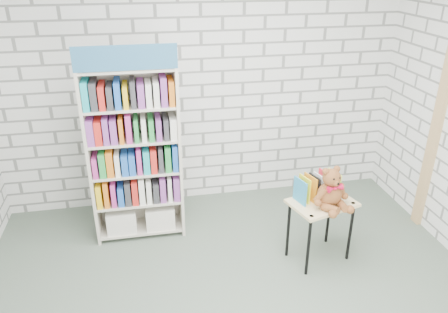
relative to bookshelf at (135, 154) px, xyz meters
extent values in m
plane|color=#4E5C4E|center=(0.78, -1.36, -0.92)|extent=(4.50, 4.50, 0.00)
cube|color=silver|center=(0.78, 0.64, 0.48)|extent=(4.50, 0.02, 2.80)
cube|color=beige|center=(-0.43, -0.01, -0.02)|extent=(0.03, 0.35, 1.79)
cube|color=beige|center=(0.43, -0.01, -0.02)|extent=(0.03, 0.35, 1.79)
cube|color=beige|center=(0.00, 0.16, -0.02)|extent=(0.90, 0.02, 1.79)
cube|color=#2B628A|center=(0.00, -0.17, 0.99)|extent=(0.90, 0.02, 0.22)
cube|color=beige|center=(0.00, -0.01, -0.86)|extent=(0.84, 0.33, 0.02)
cube|color=beige|center=(0.00, -0.01, -0.52)|extent=(0.84, 0.33, 0.02)
cube|color=beige|center=(0.00, -0.01, -0.18)|extent=(0.84, 0.33, 0.02)
cube|color=beige|center=(0.00, -0.01, 0.16)|extent=(0.84, 0.33, 0.02)
cube|color=beige|center=(0.00, -0.01, 0.50)|extent=(0.84, 0.33, 0.02)
cube|color=beige|center=(0.00, -0.01, 0.86)|extent=(0.84, 0.33, 0.02)
cube|color=silver|center=(-0.20, -0.01, -0.73)|extent=(0.30, 0.29, 0.24)
cube|color=silver|center=(0.20, -0.01, -0.73)|extent=(0.30, 0.29, 0.24)
cube|color=#19A5B2|center=(0.00, -0.02, -0.39)|extent=(0.84, 0.29, 0.24)
cube|color=white|center=(0.00, -0.02, -0.05)|extent=(0.84, 0.29, 0.24)
cube|color=purple|center=(0.00, -0.02, 0.29)|extent=(0.84, 0.29, 0.24)
cube|color=#333338|center=(0.00, -0.02, 0.63)|extent=(0.84, 0.29, 0.24)
cube|color=#DDC484|center=(1.68, -0.78, -0.30)|extent=(0.68, 0.55, 0.03)
cylinder|color=black|center=(1.48, -1.00, -0.62)|extent=(0.03, 0.03, 0.60)
cylinder|color=black|center=(1.39, -0.70, -0.62)|extent=(0.03, 0.03, 0.60)
cylinder|color=black|center=(1.96, -0.86, -0.62)|extent=(0.03, 0.03, 0.60)
cylinder|color=black|center=(1.87, -0.56, -0.62)|extent=(0.03, 0.03, 0.60)
cylinder|color=black|center=(1.49, -0.99, -0.29)|extent=(0.04, 0.04, 0.01)
cylinder|color=black|center=(1.95, -0.85, -0.29)|extent=(0.04, 0.04, 0.01)
cube|color=teal|center=(1.46, -0.74, -0.17)|extent=(0.06, 0.18, 0.24)
cube|color=yellow|center=(1.51, -0.73, -0.17)|extent=(0.06, 0.18, 0.24)
cube|color=orange|center=(1.57, -0.71, -0.17)|extent=(0.06, 0.18, 0.24)
cube|color=black|center=(1.62, -0.70, -0.17)|extent=(0.06, 0.18, 0.24)
cube|color=white|center=(1.68, -0.68, -0.17)|extent=(0.06, 0.18, 0.24)
cube|color=red|center=(1.73, -0.66, -0.17)|extent=(0.06, 0.18, 0.24)
cube|color=#319EB8|center=(1.79, -0.65, -0.17)|extent=(0.06, 0.18, 0.24)
cube|color=#E4FF54|center=(1.84, -0.63, -0.17)|extent=(0.06, 0.18, 0.24)
ellipsoid|color=brown|center=(1.70, -0.85, -0.17)|extent=(0.23, 0.19, 0.23)
sphere|color=brown|center=(1.71, -0.85, 0.00)|extent=(0.16, 0.16, 0.16)
sphere|color=brown|center=(1.64, -0.85, 0.07)|extent=(0.06, 0.06, 0.06)
sphere|color=brown|center=(1.76, -0.82, 0.07)|extent=(0.06, 0.06, 0.06)
sphere|color=brown|center=(1.72, -0.92, -0.02)|extent=(0.07, 0.07, 0.07)
sphere|color=black|center=(1.69, -0.92, 0.02)|extent=(0.02, 0.02, 0.02)
sphere|color=black|center=(1.75, -0.91, 0.02)|extent=(0.02, 0.02, 0.02)
sphere|color=black|center=(1.73, -0.94, -0.02)|extent=(0.02, 0.02, 0.02)
cylinder|color=brown|center=(1.60, -0.89, -0.14)|extent=(0.12, 0.09, 0.16)
cylinder|color=brown|center=(1.82, -0.84, -0.14)|extent=(0.12, 0.11, 0.16)
sphere|color=brown|center=(1.57, -0.92, -0.21)|extent=(0.07, 0.07, 0.07)
sphere|color=brown|center=(1.86, -0.85, -0.21)|extent=(0.07, 0.07, 0.07)
cylinder|color=brown|center=(1.67, -0.97, -0.24)|extent=(0.15, 0.18, 0.09)
cylinder|color=brown|center=(1.79, -0.94, -0.24)|extent=(0.08, 0.18, 0.09)
sphere|color=brown|center=(1.66, -1.05, -0.25)|extent=(0.08, 0.08, 0.08)
sphere|color=brown|center=(1.84, -1.01, -0.25)|extent=(0.08, 0.08, 0.08)
cone|color=red|center=(1.68, -0.92, -0.08)|extent=(0.08, 0.07, 0.06)
cone|color=red|center=(1.76, -0.90, -0.08)|extent=(0.08, 0.07, 0.06)
sphere|color=red|center=(1.72, -0.92, -0.08)|extent=(0.03, 0.03, 0.03)
cube|color=tan|center=(3.00, -0.41, 0.13)|extent=(0.05, 0.12, 2.10)
camera|label=1|loc=(0.11, -4.03, 1.80)|focal=35.00mm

